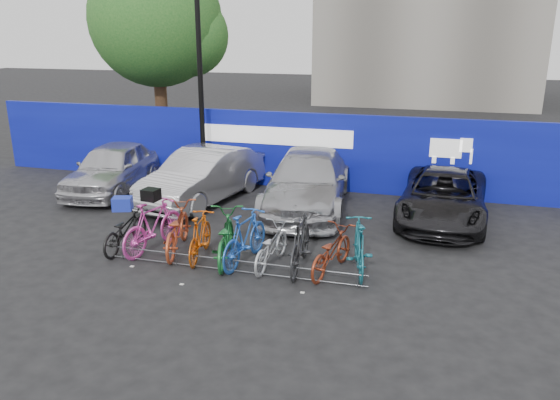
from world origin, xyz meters
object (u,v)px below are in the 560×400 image
at_px(bike_1, 153,226).
at_px(lamppost, 200,83).
at_px(car_2, 307,181).
at_px(bike_0, 125,230).
at_px(bike_8, 331,251).
at_px(tree, 162,23).
at_px(bike_rack, 233,265).
at_px(bike_5, 245,238).
at_px(car_0, 113,167).
at_px(bike_9, 359,246).
at_px(car_3, 443,197).
at_px(bike_7, 300,242).
at_px(car_1, 203,176).
at_px(bike_3, 200,236).
at_px(bike_4, 225,237).
at_px(bike_2, 177,229).
at_px(bike_6, 271,246).

bearing_deg(bike_1, lamppost, -66.19).
height_order(car_2, bike_0, car_2).
bearing_deg(bike_8, tree, -34.62).
xyz_separation_m(tree, bike_0, (3.93, -10.10, -4.60)).
relative_size(bike_0, bike_8, 0.99).
relative_size(bike_rack, bike_0, 3.11).
bearing_deg(bike_5, car_0, -27.09).
relative_size(car_2, bike_8, 2.96).
bearing_deg(lamppost, bike_9, -42.64).
xyz_separation_m(bike_rack, bike_9, (2.50, 0.75, 0.41)).
bearing_deg(bike_9, car_0, -37.64).
bearing_deg(lamppost, car_3, -10.77).
bearing_deg(bike_1, bike_7, -168.81).
distance_m(tree, bike_0, 11.77).
height_order(bike_0, bike_9, bike_9).
xyz_separation_m(bike_0, bike_7, (4.14, -0.01, 0.14)).
distance_m(car_1, bike_8, 5.94).
distance_m(car_0, bike_3, 6.30).
bearing_deg(bike_4, car_3, -152.54).
bearing_deg(car_1, bike_8, -29.07).
bearing_deg(bike_2, car_3, -159.77).
bearing_deg(car_2, bike_0, -135.06).
xyz_separation_m(bike_2, bike_9, (4.13, 0.01, 0.03)).
bearing_deg(bike_2, bike_6, 161.64).
height_order(car_3, bike_5, car_3).
relative_size(lamppost, bike_rack, 1.09).
bearing_deg(car_2, bike_7, -85.00).
distance_m(bike_1, bike_8, 4.11).
height_order(bike_0, bike_7, bike_7).
bearing_deg(car_0, bike_8, -34.73).
bearing_deg(bike_rack, bike_8, 16.16).
bearing_deg(lamppost, bike_5, -59.02).
xyz_separation_m(car_1, bike_8, (4.51, -3.85, -0.29)).
height_order(car_0, car_1, car_1).
bearing_deg(bike_9, bike_8, 6.19).
height_order(bike_rack, bike_2, bike_2).
bearing_deg(car_2, bike_5, -101.78).
height_order(lamppost, bike_1, lamppost).
bearing_deg(bike_7, car_1, -48.11).
bearing_deg(tree, bike_5, -55.89).
bearing_deg(lamppost, tree, 127.51).
bearing_deg(bike_1, bike_2, -156.85).
height_order(bike_5, bike_9, bike_5).
xyz_separation_m(lamppost, bike_9, (5.70, -5.25, -2.70)).
bearing_deg(bike_8, car_1, -25.98).
bearing_deg(bike_6, car_1, -44.44).
bearing_deg(bike_rack, tree, 122.45).
relative_size(car_2, bike_3, 3.11).
relative_size(car_1, bike_8, 2.57).
relative_size(car_2, bike_5, 2.74).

